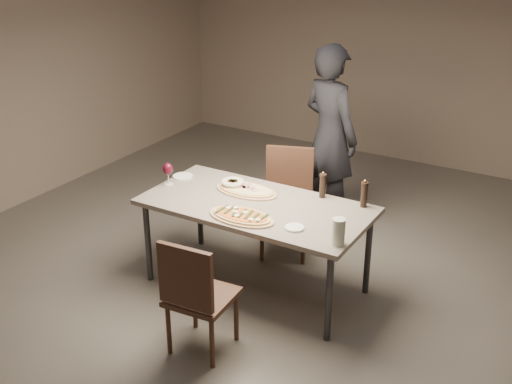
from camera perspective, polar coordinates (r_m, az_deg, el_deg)
The scene contains 14 objects.
room at distance 4.81m, azimuth 0.00°, elevation 6.01°, with size 7.00×7.00×7.00m.
dining_table at distance 5.07m, azimuth 0.00°, elevation -1.63°, with size 1.80×0.90×0.75m.
zucchini_pizza at distance 4.80m, azimuth -1.30°, elevation -2.15°, with size 0.54×0.30×0.05m.
ham_pizza at distance 5.25m, azimuth -0.88°, elevation 0.17°, with size 0.55×0.30×0.04m.
bread_basket at distance 5.32m, azimuth -2.09°, elevation 0.77°, with size 0.19×0.19×0.07m.
oil_dish at distance 4.66m, azimuth 3.44°, elevation -3.19°, with size 0.14×0.14×0.02m.
pepper_mill_left at distance 5.14m, azimuth 5.94°, elevation 0.60°, with size 0.06×0.06×0.22m.
pepper_mill_right at distance 5.02m, azimuth 9.59°, elevation -0.18°, with size 0.06×0.06×0.23m.
carafe at distance 4.43m, azimuth 7.34°, elevation -3.53°, with size 0.09×0.09×0.19m.
wine_glass at distance 5.40m, azimuth -7.85°, elevation 1.98°, with size 0.09×0.09×0.19m.
side_plate at distance 5.59m, azimuth -6.53°, elevation 1.40°, with size 0.17×0.17×0.01m.
chair_near at distance 4.40m, azimuth -5.44°, elevation -8.84°, with size 0.45×0.45×0.89m.
chair_far at distance 5.75m, azimuth 2.82°, elevation -0.25°, with size 0.58×0.58×0.95m.
diner at distance 6.20m, azimuth 6.59°, elevation 4.96°, with size 0.65×0.43×1.78m, color black.
Camera 1 is at (2.34, -3.94, 2.85)m, focal length 45.00 mm.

